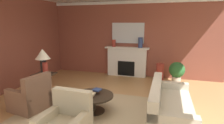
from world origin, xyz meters
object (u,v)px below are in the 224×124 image
(coffee_table, at_px, (93,99))
(potted_plant, at_px, (177,71))
(table_lamp, at_px, (43,56))
(vase_mantel_left, at_px, (114,43))
(vase_on_side_table, at_px, (45,69))
(vase_tall_corner, at_px, (160,72))
(fireplace, at_px, (127,62))
(armchair_near_window, at_px, (31,98))
(side_table, at_px, (45,83))
(sofa, at_px, (169,108))
(mantel_mirror, at_px, (128,33))
(vase_mantel_right, at_px, (140,43))

(coffee_table, bearing_deg, potted_plant, 53.96)
(table_lamp, xyz_separation_m, vase_mantel_left, (1.37, 2.82, 0.15))
(vase_on_side_table, relative_size, vase_tall_corner, 0.55)
(fireplace, distance_m, potted_plant, 2.06)
(coffee_table, xyz_separation_m, vase_mantel_left, (-0.45, 3.38, 1.04))
(armchair_near_window, height_order, side_table, armchair_near_window)
(side_table, bearing_deg, sofa, -7.12)
(table_lamp, height_order, vase_tall_corner, table_lamp)
(vase_tall_corner, bearing_deg, vase_on_side_table, -139.36)
(table_lamp, bearing_deg, potted_plant, 30.36)
(sofa, distance_m, vase_on_side_table, 3.54)
(mantel_mirror, xyz_separation_m, side_table, (-1.92, -2.99, -1.39))
(potted_plant, bearing_deg, mantel_mirror, 159.98)
(vase_mantel_right, distance_m, vase_tall_corner, 1.39)
(sofa, relative_size, table_lamp, 2.81)
(table_lamp, distance_m, vase_tall_corner, 4.27)
(table_lamp, height_order, vase_mantel_left, vase_mantel_left)
(mantel_mirror, distance_m, potted_plant, 2.46)
(vase_mantel_left, bearing_deg, sofa, -55.42)
(coffee_table, distance_m, potted_plant, 3.51)
(vase_mantel_left, bearing_deg, fireplace, 5.15)
(vase_tall_corner, bearing_deg, table_lamp, -141.95)
(sofa, relative_size, potted_plant, 2.54)
(sofa, height_order, vase_mantel_left, vase_mantel_left)
(coffee_table, distance_m, vase_mantel_right, 3.61)
(armchair_near_window, relative_size, vase_tall_corner, 1.41)
(coffee_table, xyz_separation_m, vase_mantel_right, (0.65, 3.38, 1.10))
(coffee_table, distance_m, table_lamp, 2.10)
(mantel_mirror, height_order, vase_mantel_right, mantel_mirror)
(armchair_near_window, height_order, vase_mantel_left, vase_mantel_left)
(fireplace, height_order, table_lamp, table_lamp)
(sofa, relative_size, vase_mantel_right, 5.14)
(potted_plant, bearing_deg, table_lamp, -149.64)
(fireplace, bearing_deg, sofa, -62.81)
(armchair_near_window, distance_m, table_lamp, 1.31)
(table_lamp, relative_size, vase_on_side_table, 2.01)
(sofa, distance_m, vase_mantel_left, 4.12)
(mantel_mirror, bearing_deg, vase_mantel_right, -17.18)
(sofa, relative_size, coffee_table, 2.11)
(sofa, bearing_deg, potted_plant, 84.59)
(vase_on_side_table, bearing_deg, vase_mantel_right, 51.75)
(vase_mantel_right, relative_size, vase_tall_corner, 0.61)
(armchair_near_window, height_order, table_lamp, table_lamp)
(coffee_table, bearing_deg, side_table, 162.96)
(side_table, xyz_separation_m, potted_plant, (3.89, 2.28, 0.09))
(side_table, relative_size, vase_mantel_right, 1.71)
(vase_tall_corner, distance_m, potted_plant, 0.69)
(side_table, distance_m, vase_tall_corner, 4.17)
(mantel_mirror, relative_size, table_lamp, 1.78)
(potted_plant, bearing_deg, vase_on_side_table, -147.33)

